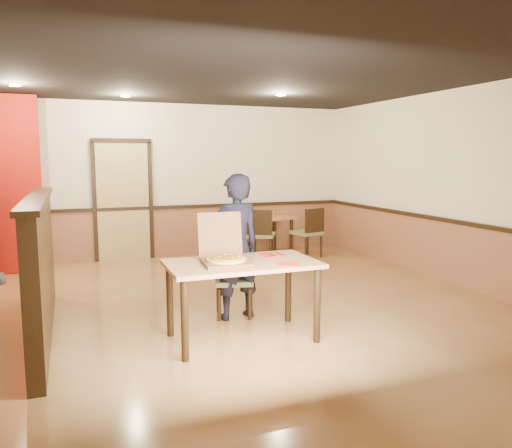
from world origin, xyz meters
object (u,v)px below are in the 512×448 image
Objects in this scene: condiment at (274,213)px; pizza_box at (225,257)px; side_table at (273,225)px; side_chair_left at (261,233)px; diner_chair at (233,276)px; side_chair_right at (309,230)px; diner at (235,247)px; main_table at (242,273)px.

pizza_box is at bearing -118.64° from condiment.
pizza_box is (-2.21, -4.11, 0.32)m from side_table.
side_table is (0.48, 0.61, 0.03)m from side_chair_left.
side_chair_right reaches higher than diner_chair.
diner is at bearing 67.75° from pizza_box.
condiment is at bearing -62.31° from side_chair_right.
side_chair_right is 0.77m from side_table.
side_chair_left is at bearing 66.00° from main_table.
side_chair_left is 0.78m from side_table.
diner is at bearing -119.10° from condiment.
pizza_box is at bearing -118.30° from side_table.
main_table is at bearing -116.67° from condiment.
diner is 3.85m from condiment.
diner reaches higher than side_chair_right.
diner_chair is 0.51× the size of diner.
side_chair_left is (1.55, 3.50, -0.18)m from main_table.
condiment is at bearing -101.51° from side_table.
pizza_box reaches higher than side_chair_right.
diner is at bearing -118.69° from side_table.
pizza_box is 4.58m from condiment.
main_table is 0.85m from diner_chair.
side_chair_right is at bearing -47.22° from condiment.
side_chair_right is 4.42m from pizza_box.
diner_chair is 1.03× the size of side_table.
pizza_box reaches higher than side_table.
side_chair_right reaches higher than condiment.
side_chair_left reaches higher than side_chair_right.
side_table is 1.47× the size of pizza_box.
side_chair_right is at bearing 56.47° from pizza_box.
side_chair_right is at bearing 54.28° from main_table.
diner reaches higher than side_chair_left.
side_chair_right is at bearing -138.03° from diner.
pizza_box is (-1.73, -3.50, 0.35)m from side_chair_left.
pizza_box reaches higher than side_chair_left.
diner_chair is 0.39m from diner.
side_table is at bearing 78.49° from condiment.
side_chair_right is 0.77m from condiment.
condiment is at bearing 65.33° from pizza_box.
diner_chair is 3.57m from side_chair_right.
main_table is at bearing -116.37° from side_table.
main_table is 4.50m from condiment.
condiment is at bearing -101.74° from side_chair_left.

